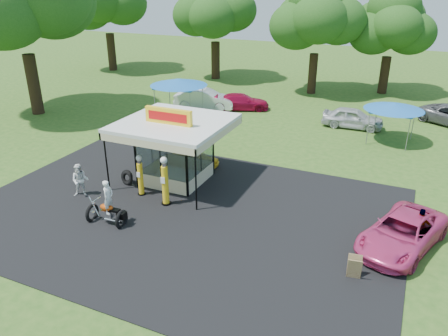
{
  "coord_description": "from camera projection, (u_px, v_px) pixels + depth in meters",
  "views": [
    {
      "loc": [
        9.21,
        -13.65,
        10.24
      ],
      "look_at": [
        1.28,
        4.0,
        1.72
      ],
      "focal_mm": 35.0,
      "sensor_mm": 36.0,
      "label": 1
    }
  ],
  "objects": [
    {
      "name": "gas_station_kiosk",
      "position": [
        175.0,
        150.0,
        23.18
      ],
      "size": [
        5.4,
        5.4,
        4.18
      ],
      "color": "white",
      "rests_on": "ground"
    },
    {
      "name": "gas_pump_left",
      "position": [
        140.0,
        176.0,
        21.87
      ],
      "size": [
        0.41,
        0.41,
        2.17
      ],
      "color": "black",
      "rests_on": "ground"
    },
    {
      "name": "kiosk_car",
      "position": [
        195.0,
        158.0,
        25.54
      ],
      "size": [
        2.82,
        1.13,
        0.96
      ],
      "primitive_type": "imported",
      "rotation": [
        0.0,
        0.0,
        1.57
      ],
      "color": "yellow",
      "rests_on": "ground"
    },
    {
      "name": "tent_west",
      "position": [
        179.0,
        82.0,
        33.39
      ],
      "size": [
        4.41,
        4.41,
        3.08
      ],
      "rotation": [
        0.0,
        0.0,
        0.14
      ],
      "color": "gray",
      "rests_on": "ground"
    },
    {
      "name": "gas_pump_right",
      "position": [
        165.0,
        182.0,
        20.86
      ],
      "size": [
        0.47,
        0.47,
        2.52
      ],
      "color": "black",
      "rests_on": "ground"
    },
    {
      "name": "asphalt_apron",
      "position": [
        182.0,
        212.0,
        20.64
      ],
      "size": [
        20.0,
        14.0,
        0.04
      ],
      "primitive_type": "cube",
      "color": "black",
      "rests_on": "ground"
    },
    {
      "name": "spare_tires",
      "position": [
        127.0,
        177.0,
        23.3
      ],
      "size": [
        0.95,
        0.63,
        0.79
      ],
      "rotation": [
        0.0,
        0.0,
        -0.2
      ],
      "color": "black",
      "rests_on": "ground"
    },
    {
      "name": "motorcycle",
      "position": [
        108.0,
        207.0,
        19.36
      ],
      "size": [
        1.9,
        0.97,
        2.23
      ],
      "rotation": [
        0.0,
        0.0,
        0.05
      ],
      "color": "black",
      "rests_on": "ground"
    },
    {
      "name": "oak_far_c",
      "position": [
        317.0,
        20.0,
        39.03
      ],
      "size": [
        8.86,
        8.86,
        10.44
      ],
      "color": "black",
      "rests_on": "ground"
    },
    {
      "name": "spectator_east_b",
      "position": [
        420.0,
        226.0,
        17.94
      ],
      "size": [
        0.98,
        0.5,
        1.61
      ],
      "primitive_type": "imported",
      "rotation": [
        0.0,
        0.0,
        3.02
      ],
      "color": "gray",
      "rests_on": "ground"
    },
    {
      "name": "bg_car_b",
      "position": [
        242.0,
        102.0,
        36.29
      ],
      "size": [
        4.9,
        3.52,
        1.32
      ],
      "primitive_type": "imported",
      "rotation": [
        0.0,
        0.0,
        1.99
      ],
      "color": "#A40C32",
      "rests_on": "ground"
    },
    {
      "name": "oak_far_b",
      "position": [
        215.0,
        12.0,
        44.93
      ],
      "size": [
        8.98,
        8.98,
        10.71
      ],
      "color": "black",
      "rests_on": "ground"
    },
    {
      "name": "oak_far_a",
      "position": [
        107.0,
        3.0,
        48.96
      ],
      "size": [
        9.9,
        9.9,
        11.73
      ],
      "color": "black",
      "rests_on": "ground"
    },
    {
      "name": "bg_car_c",
      "position": [
        353.0,
        118.0,
        31.9
      ],
      "size": [
        4.38,
        1.86,
        1.48
      ],
      "primitive_type": "imported",
      "rotation": [
        0.0,
        0.0,
        1.6
      ],
      "color": "silver",
      "rests_on": "ground"
    },
    {
      "name": "bg_car_a",
      "position": [
        205.0,
        99.0,
        36.47
      ],
      "size": [
        5.29,
        2.75,
        1.66
      ],
      "primitive_type": "imported",
      "rotation": [
        0.0,
        0.0,
        1.78
      ],
      "color": "white",
      "rests_on": "ground"
    },
    {
      "name": "tent_east",
      "position": [
        394.0,
        107.0,
        28.48
      ],
      "size": [
        3.84,
        3.84,
        2.69
      ],
      "rotation": [
        0.0,
        0.0,
        -0.08
      ],
      "color": "gray",
      "rests_on": "ground"
    },
    {
      "name": "ground",
      "position": [
        160.0,
        233.0,
        18.98
      ],
      "size": [
        120.0,
        120.0,
        0.0
      ],
      "primitive_type": "plane",
      "color": "#2D551A",
      "rests_on": "ground"
    },
    {
      "name": "pink_sedan",
      "position": [
        402.0,
        233.0,
        17.71
      ],
      "size": [
        3.8,
        5.44,
        1.38
      ],
      "primitive_type": "imported",
      "rotation": [
        0.0,
        0.0,
        -0.34
      ],
      "color": "#D73A7A",
      "rests_on": "ground"
    },
    {
      "name": "spectator_west",
      "position": [
        80.0,
        180.0,
        21.83
      ],
      "size": [
        1.06,
        0.98,
        1.74
      ],
      "primitive_type": "imported",
      "rotation": [
        0.0,
        0.0,
        0.5
      ],
      "color": "white",
      "rests_on": "ground"
    },
    {
      "name": "oak_far_d",
      "position": [
        391.0,
        27.0,
        39.28
      ],
      "size": [
        7.96,
        7.96,
        9.47
      ],
      "color": "black",
      "rests_on": "ground"
    },
    {
      "name": "a_frame_sign",
      "position": [
        354.0,
        268.0,
        15.96
      ],
      "size": [
        0.53,
        0.52,
        0.91
      ],
      "rotation": [
        0.0,
        0.0,
        0.15
      ],
      "color": "#593819",
      "rests_on": "ground"
    }
  ]
}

